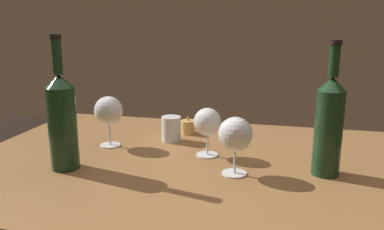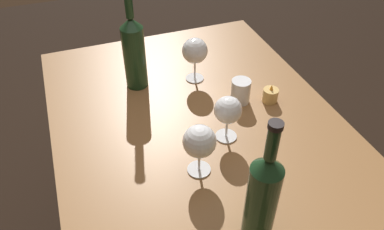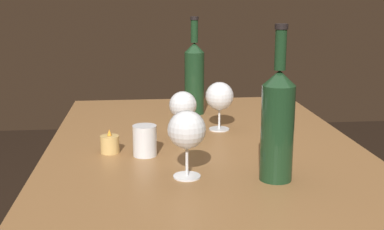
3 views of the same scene
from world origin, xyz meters
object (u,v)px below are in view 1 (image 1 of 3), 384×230
wine_glass_right (235,135)px  wine_glass_centre (109,111)px  wine_bottle_second (329,124)px  votive_candle (188,127)px  water_tumbler (171,130)px  wine_glass_left (207,123)px  wine_bottle (62,119)px

wine_glass_right → wine_glass_centre: (-0.42, 0.14, 0.01)m
wine_glass_right → wine_bottle_second: size_ratio=0.44×
wine_glass_centre → votive_candle: (0.21, 0.19, -0.09)m
wine_bottle_second → votive_candle: 0.54m
water_tumbler → wine_glass_left: bearing=-38.3°
wine_glass_left → wine_glass_centre: (-0.32, 0.02, 0.01)m
wine_bottle_second → water_tumbler: size_ratio=4.20×
wine_bottle_second → wine_glass_centre: bearing=172.4°
wine_bottle_second → votive_candle: size_ratio=5.23×
wine_glass_left → wine_bottle: 0.41m
water_tumbler → votive_candle: water_tumbler is taller
votive_candle → wine_glass_left: bearing=-62.2°
wine_glass_left → wine_bottle: size_ratio=0.40×
wine_glass_centre → water_tumbler: wine_glass_centre is taller
wine_glass_left → wine_glass_right: size_ratio=0.94×
wine_glass_right → wine_bottle: wine_bottle is taller
wine_bottle_second → wine_bottle: bearing=-170.2°
wine_glass_right → wine_bottle: size_ratio=0.43×
wine_bottle → wine_glass_left: bearing=27.7°
wine_glass_left → water_tumbler: size_ratio=1.76×
wine_glass_centre → wine_bottle: (-0.04, -0.21, 0.02)m
wine_glass_left → wine_glass_right: (0.10, -0.13, 0.01)m
wine_glass_centre → wine_bottle_second: bearing=-7.6°
water_tumbler → wine_bottle_second: bearing=-21.2°
wine_glass_centre → votive_candle: size_ratio=2.44×
water_tumbler → votive_candle: size_ratio=1.25×
wine_glass_left → wine_bottle_second: 0.34m
wine_glass_centre → wine_glass_right: bearing=-18.8°
wine_glass_left → wine_glass_centre: bearing=176.8°
votive_candle → wine_bottle_second: bearing=-32.4°
wine_bottle_second → wine_glass_left: bearing=168.2°
wine_bottle_second → water_tumbler: (-0.48, 0.19, -0.10)m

